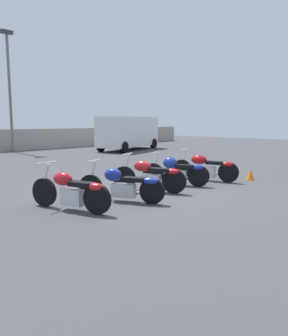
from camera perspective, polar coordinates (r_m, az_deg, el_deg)
ground_plane at (r=8.93m, az=0.28°, el=-4.17°), size 60.00×60.00×0.00m
light_pole_left at (r=22.22m, az=-22.42°, el=13.76°), size 0.70×0.35×7.32m
motorcycle_slot_0 at (r=7.17m, az=-12.55°, el=-3.95°), size 0.80×2.03×1.01m
motorcycle_slot_1 at (r=7.80m, az=-3.75°, el=-2.96°), size 1.06×2.06×0.97m
motorcycle_slot_2 at (r=8.89m, az=1.08°, el=-1.39°), size 0.96×2.01×1.02m
motorcycle_slot_3 at (r=9.82m, az=5.71°, el=-0.54°), size 1.04×1.90×1.00m
motorcycle_slot_4 at (r=10.75m, az=10.71°, el=0.08°), size 0.83×2.16×1.01m
parked_van at (r=22.23m, az=-2.67°, el=6.31°), size 5.55×3.15×2.21m
traffic_cone_near at (r=11.28m, az=18.00°, el=-1.08°), size 0.28×0.28×0.35m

